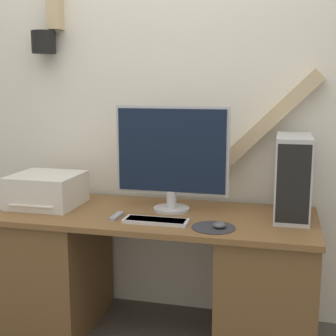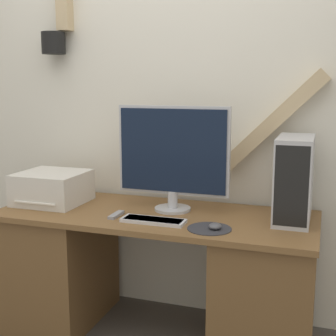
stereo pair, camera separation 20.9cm
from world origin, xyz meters
name	(u,v)px [view 2 (the right image)]	position (x,y,z in m)	size (l,w,h in m)	color
wall_back	(178,92)	(0.00, 0.74, 1.37)	(6.40, 0.20, 2.96)	silver
desk	(155,272)	(0.00, 0.34, 0.37)	(1.73, 0.68, 0.72)	brown
monitor	(173,154)	(0.08, 0.43, 1.03)	(0.63, 0.20, 0.58)	#B7B7BC
keyboard	(153,220)	(0.05, 0.17, 0.73)	(0.33, 0.11, 0.02)	silver
mousepad	(209,229)	(0.35, 0.15, 0.72)	(0.22, 0.22, 0.00)	#2D2D33
mouse	(215,226)	(0.38, 0.15, 0.74)	(0.06, 0.07, 0.03)	#4C4C51
computer_tower	(294,179)	(0.72, 0.44, 0.93)	(0.18, 0.39, 0.44)	#B2B2B7
printer	(52,188)	(-0.66, 0.36, 0.81)	(0.38, 0.37, 0.18)	beige
remote_control	(116,215)	(-0.17, 0.21, 0.73)	(0.04, 0.14, 0.02)	gray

